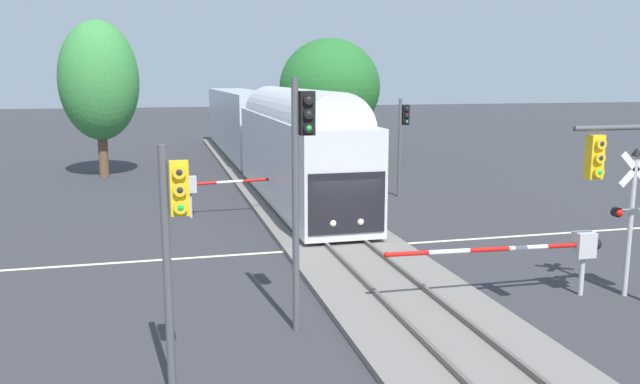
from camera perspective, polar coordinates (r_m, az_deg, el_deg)
ground_plane at (r=22.98m, az=2.11°, el=-4.96°), size 220.00×220.00×0.00m
road_centre_stripe at (r=22.98m, az=2.11°, el=-4.95°), size 44.00×0.20×0.01m
railway_track at (r=22.96m, az=2.11°, el=-4.73°), size 4.40×80.00×0.32m
commuter_train at (r=40.42m, az=-5.23°, el=5.58°), size 3.04×40.75×5.16m
crossing_gate_near at (r=18.76m, az=20.45°, el=-4.68°), size 6.36×0.40×1.80m
crossing_signal_mast at (r=19.39m, az=25.99°, el=-1.21°), size 1.36×0.44×4.14m
crossing_gate_far at (r=28.17m, az=-9.93°, el=0.65°), size 6.31×0.40×1.80m
traffic_signal_far_side at (r=32.52m, az=7.36°, el=5.36°), size 0.53×0.38×4.93m
traffic_signal_median at (r=14.77m, az=-1.70°, el=2.38°), size 0.53×0.38×5.99m
traffic_signal_near_left at (r=12.07m, az=-12.86°, el=-3.38°), size 0.53×0.38×4.82m
oak_behind_train at (r=40.79m, az=-19.02°, el=9.29°), size 4.64×4.64×9.29m
elm_centre_background at (r=46.44m, az=0.87°, el=9.26°), size 7.17×7.17×8.69m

